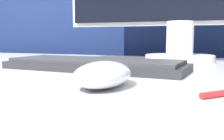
{
  "coord_description": "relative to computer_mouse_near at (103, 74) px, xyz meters",
  "views": [
    {
      "loc": [
        0.11,
        -0.49,
        0.85
      ],
      "look_at": [
        -0.02,
        -0.11,
        0.8
      ],
      "focal_mm": 42.0,
      "sensor_mm": 36.0,
      "label": 1
    }
  ],
  "objects": [
    {
      "name": "partition_panel",
      "position": [
        0.02,
        0.77,
        -0.17
      ],
      "size": [
        5.0,
        0.03,
        1.25
      ],
      "color": "navy",
      "rests_on": "ground_plane"
    },
    {
      "name": "keyboard",
      "position": [
        -0.1,
        0.19,
        -0.01
      ],
      "size": [
        0.41,
        0.17,
        0.02
      ],
      "rotation": [
        0.0,
        0.0,
        -0.09
      ],
      "color": "#28282D",
      "rests_on": "desk"
    },
    {
      "name": "computer_mouse_near",
      "position": [
        0.0,
        0.0,
        0.0
      ],
      "size": [
        0.08,
        0.12,
        0.04
      ],
      "rotation": [
        0.0,
        0.0,
        -0.02
      ],
      "color": "silver",
      "rests_on": "desk"
    }
  ]
}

